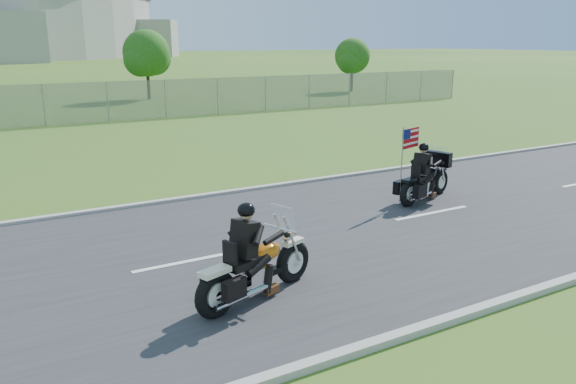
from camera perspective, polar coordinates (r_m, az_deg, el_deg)
ground at (r=11.40m, az=-0.32°, el=-5.32°), size 420.00×420.00×0.00m
road at (r=11.39m, az=-0.32°, el=-5.22°), size 120.00×8.00×0.04m
curb_north at (r=14.88m, az=-8.02°, el=-0.35°), size 120.00×0.18×0.12m
curb_south at (r=8.40m, az=13.77°, el=-13.25°), size 120.00×0.18×0.12m
tree_fence_near at (r=40.94m, az=-14.13°, el=13.28°), size 3.52×3.28×4.75m
tree_fence_far at (r=46.26m, az=6.57°, el=13.38°), size 3.08×2.87×4.20m
motorcycle_lead at (r=8.87m, az=-3.39°, el=-7.84°), size 2.39×1.11×1.66m
motorcycle_follow at (r=14.72m, az=13.75°, el=1.11°), size 2.22×1.07×1.90m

